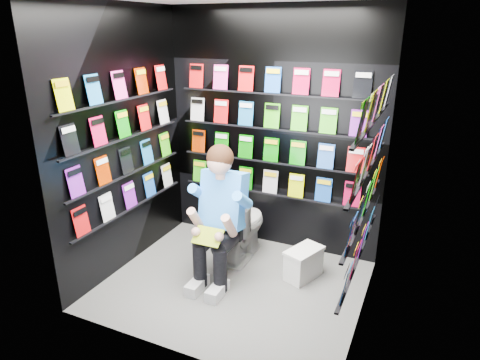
% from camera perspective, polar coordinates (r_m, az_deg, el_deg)
% --- Properties ---
extents(floor, '(2.40, 2.40, 0.00)m').
position_cam_1_polar(floor, '(4.29, -0.90, -13.81)').
color(floor, '#595957').
rests_on(floor, ground).
extents(wall_back, '(2.40, 0.04, 2.60)m').
position_cam_1_polar(wall_back, '(4.63, 4.36, 6.29)').
color(wall_back, black).
rests_on(wall_back, floor).
extents(wall_front, '(2.40, 0.04, 2.60)m').
position_cam_1_polar(wall_front, '(2.91, -9.50, -2.17)').
color(wall_front, black).
rests_on(wall_front, floor).
extents(wall_left, '(0.04, 2.00, 2.60)m').
position_cam_1_polar(wall_left, '(4.37, -15.42, 4.82)').
color(wall_left, black).
rests_on(wall_left, floor).
extents(wall_right, '(0.04, 2.00, 2.60)m').
position_cam_1_polar(wall_right, '(3.42, 17.48, 0.49)').
color(wall_right, black).
rests_on(wall_right, floor).
extents(comics_back, '(2.10, 0.06, 1.37)m').
position_cam_1_polar(comics_back, '(4.60, 4.23, 6.28)').
color(comics_back, '#BC0D3E').
rests_on(comics_back, wall_back).
extents(comics_left, '(0.06, 1.70, 1.37)m').
position_cam_1_polar(comics_left, '(4.35, -15.12, 4.85)').
color(comics_left, '#BC0D3E').
rests_on(comics_left, wall_left).
extents(comics_right, '(0.06, 1.70, 1.37)m').
position_cam_1_polar(comics_right, '(3.42, 16.99, 0.64)').
color(comics_right, '#BC0D3E').
rests_on(comics_right, wall_right).
extents(toilet, '(0.44, 0.76, 0.73)m').
position_cam_1_polar(toilet, '(4.60, 0.13, -6.07)').
color(toilet, silver).
rests_on(toilet, floor).
extents(longbox, '(0.33, 0.43, 0.29)m').
position_cam_1_polar(longbox, '(4.38, 8.46, -11.09)').
color(longbox, white).
rests_on(longbox, floor).
extents(longbox_lid, '(0.36, 0.46, 0.03)m').
position_cam_1_polar(longbox_lid, '(4.30, 8.57, -9.29)').
color(longbox_lid, white).
rests_on(longbox_lid, longbox).
extents(reader, '(0.59, 0.84, 1.52)m').
position_cam_1_polar(reader, '(4.11, -2.06, -2.74)').
color(reader, '#2D81EA').
rests_on(reader, toilet).
extents(held_comic, '(0.28, 0.17, 0.12)m').
position_cam_1_polar(held_comic, '(3.93, -4.31, -7.49)').
color(held_comic, green).
rests_on(held_comic, reader).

